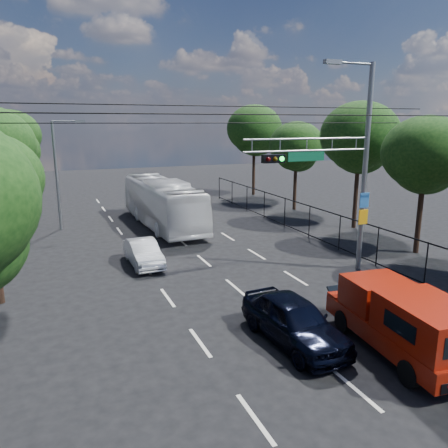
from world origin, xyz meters
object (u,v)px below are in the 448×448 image
navy_hatchback (294,320)px  white_van (143,253)px  signal_mast (344,161)px  red_pickup (403,320)px  white_bus (162,203)px

navy_hatchback → white_van: 10.02m
signal_mast → red_pickup: (-2.79, -6.92, -4.14)m
navy_hatchback → white_bus: bearing=85.5°
white_bus → white_van: size_ratio=3.03×
white_bus → navy_hatchback: bearing=-93.0°
red_pickup → white_van: (-5.49, 11.44, -0.48)m
signal_mast → white_bus: bearing=112.7°
navy_hatchback → white_bus: size_ratio=0.39×
white_bus → white_van: 8.63m
navy_hatchback → white_van: navy_hatchback is taller
red_pickup → white_van: bearing=115.6°
navy_hatchback → white_van: bearing=102.6°
signal_mast → red_pickup: bearing=-112.0°
red_pickup → white_bus: size_ratio=0.50×
signal_mast → white_van: bearing=151.4°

